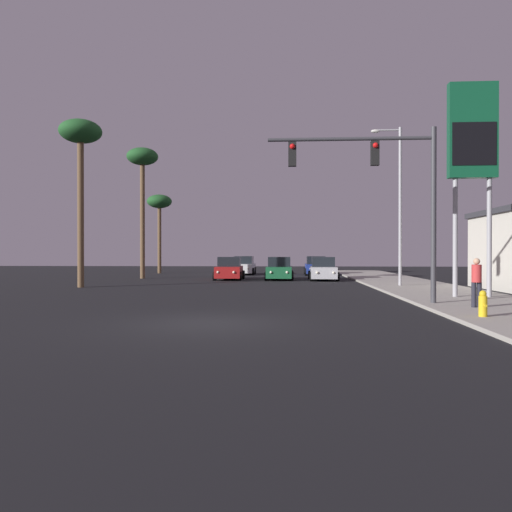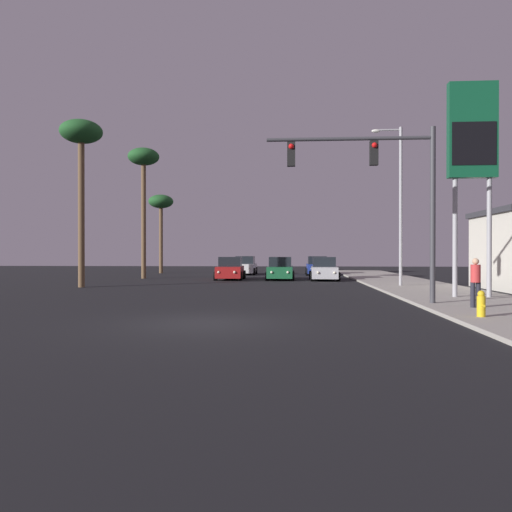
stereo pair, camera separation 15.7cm
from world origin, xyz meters
TOP-DOWN VIEW (x-y plane):
  - ground_plane at (0.00, 0.00)m, footprint 120.00×120.00m
  - sidewalk_right at (9.50, 10.00)m, footprint 5.00×60.00m
  - car_silver at (4.83, 22.46)m, footprint 2.04×4.34m
  - car_white at (-1.73, 31.75)m, footprint 2.04×4.33m
  - car_green at (1.66, 22.84)m, footprint 2.04×4.32m
  - car_red at (-2.05, 22.84)m, footprint 2.04×4.34m
  - car_blue at (4.79, 31.08)m, footprint 2.04×4.31m
  - traffic_light_mast at (5.89, 4.95)m, footprint 6.23×0.36m
  - street_lamp at (8.51, 15.01)m, footprint 1.74×0.24m
  - gas_station_sign at (9.99, 7.67)m, footprint 2.00×0.42m
  - fire_hydrant at (7.87, 0.98)m, footprint 0.24×0.34m
  - pedestrian_on_sidewalk at (8.62, 3.51)m, footprint 0.34×0.32m
  - palm_tree_far at (-10.18, 34.00)m, footprint 2.40×2.40m
  - palm_tree_mid at (-8.92, 24.00)m, footprint 2.40×2.40m
  - palm_tree_near at (-9.57, 14.00)m, footprint 2.40×2.40m

SIDE VIEW (x-z plane):
  - ground_plane at x=0.00m, z-range 0.00..0.00m
  - sidewalk_right at x=9.50m, z-range 0.00..0.12m
  - fire_hydrant at x=7.87m, z-range 0.11..0.87m
  - car_silver at x=4.83m, z-range -0.08..1.60m
  - car_white at x=-1.73m, z-range -0.08..1.60m
  - car_green at x=1.66m, z-range -0.08..1.60m
  - car_red at x=-2.05m, z-range -0.08..1.60m
  - car_blue at x=4.79m, z-range -0.08..1.60m
  - pedestrian_on_sidewalk at x=8.62m, z-range 0.20..1.87m
  - traffic_light_mast at x=5.89m, z-range 1.42..7.92m
  - street_lamp at x=8.51m, z-range 0.62..9.62m
  - gas_station_sign at x=9.99m, z-range 2.12..11.12m
  - palm_tree_far at x=-10.18m, z-range 2.79..10.45m
  - palm_tree_near at x=-9.57m, z-range 3.54..13.12m
  - palm_tree_mid at x=-8.92m, z-range 3.72..13.79m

